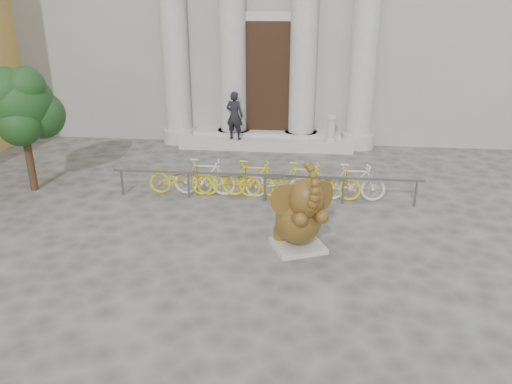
# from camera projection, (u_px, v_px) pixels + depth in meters

# --- Properties ---
(ground) EXTENTS (80.00, 80.00, 0.00)m
(ground) POSITION_uv_depth(u_px,v_px,m) (220.00, 294.00, 8.89)
(ground) COLOR #474442
(ground) RESTS_ON ground
(entrance_steps) EXTENTS (6.00, 1.20, 0.36)m
(entrance_steps) POSITION_uv_depth(u_px,v_px,m) (266.00, 142.00, 17.53)
(entrance_steps) COLOR #A8A59E
(entrance_steps) RESTS_ON ground
(elephant_statue) EXTENTS (1.37, 1.61, 2.02)m
(elephant_statue) POSITION_uv_depth(u_px,v_px,m) (300.00, 217.00, 10.24)
(elephant_statue) COLOR #A8A59E
(elephant_statue) RESTS_ON ground
(bike_rack) EXTENTS (8.00, 0.53, 1.00)m
(bike_rack) POSITION_uv_depth(u_px,v_px,m) (265.00, 179.00, 13.03)
(bike_rack) COLOR slate
(bike_rack) RESTS_ON ground
(tree) EXTENTS (1.92, 1.76, 3.34)m
(tree) POSITION_uv_depth(u_px,v_px,m) (21.00, 106.00, 12.85)
(tree) COLOR #332114
(tree) RESTS_ON ground
(pedestrian) EXTENTS (0.68, 0.53, 1.65)m
(pedestrian) POSITION_uv_depth(u_px,v_px,m) (235.00, 116.00, 16.94)
(pedestrian) COLOR black
(pedestrian) RESTS_ON entrance_steps
(balustrade_post) EXTENTS (0.36, 0.36, 0.88)m
(balustrade_post) POSITION_uv_depth(u_px,v_px,m) (331.00, 130.00, 16.82)
(balustrade_post) COLOR #A8A59E
(balustrade_post) RESTS_ON entrance_steps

